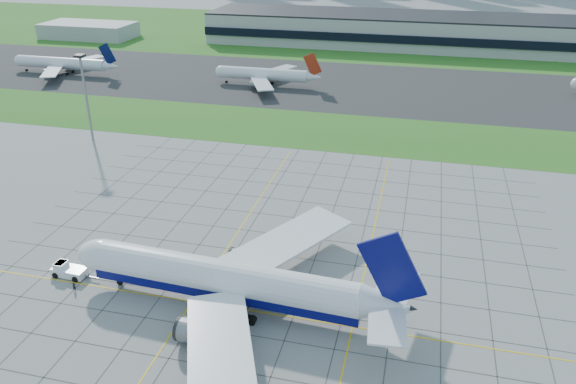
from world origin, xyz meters
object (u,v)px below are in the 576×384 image
light_mast (85,87)px  pushback_tug (68,270)px  airliner (227,280)px  distant_jet_0 (63,63)px  crew_near (74,287)px  distant_jet_1 (265,74)px

light_mast → pushback_tug: (34.52, -65.11, -15.02)m
airliner → distant_jet_0: size_ratio=1.33×
pushback_tug → crew_near: pushback_tug is taller
light_mast → crew_near: (38.35, -69.12, -15.33)m
crew_near → airliner: bearing=-63.9°
pushback_tug → distant_jet_0: distant_jet_0 is taller
distant_jet_1 → distant_jet_0: bearing=-178.4°
light_mast → crew_near: size_ratio=15.01×
pushback_tug → distant_jet_1: 136.97m
light_mast → pushback_tug: 75.21m
light_mast → distant_jet_1: light_mast is taller
light_mast → airliner: light_mast is taller
airliner → pushback_tug: airliner is taller
light_mast → airliner: 94.75m
light_mast → pushback_tug: size_ratio=2.70×
crew_near → distant_jet_1: size_ratio=0.04×
light_mast → pushback_tug: bearing=-62.1°
airliner → pushback_tug: bearing=-179.6°
light_mast → pushback_tug: light_mast is taller
pushback_tug → crew_near: 5.56m
pushback_tug → distant_jet_0: (-90.43, 134.39, 3.32)m
light_mast → distant_jet_1: (33.36, 71.82, -11.69)m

